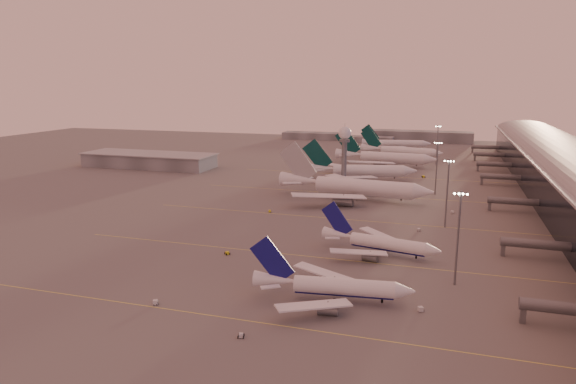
% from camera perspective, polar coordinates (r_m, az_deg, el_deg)
% --- Properties ---
extents(ground, '(700.00, 700.00, 0.00)m').
position_cam_1_polar(ground, '(151.47, -4.68, -7.73)').
color(ground, '#605D5D').
rests_on(ground, ground).
extents(taxiway_markings, '(180.00, 185.25, 0.02)m').
position_cam_1_polar(taxiway_markings, '(196.24, 9.71, -3.19)').
color(taxiway_markings, '#E5D951').
rests_on(taxiway_markings, ground).
extents(hangar, '(82.00, 27.00, 8.50)m').
position_cam_1_polar(hangar, '(326.13, -15.17, 3.46)').
color(hangar, slate).
rests_on(hangar, ground).
extents(radar_tower, '(6.40, 6.40, 31.10)m').
position_cam_1_polar(radar_tower, '(258.35, 6.30, 5.34)').
color(radar_tower, slate).
rests_on(radar_tower, ground).
extents(mast_a, '(3.60, 0.56, 25.00)m').
position_cam_1_polar(mast_a, '(137.22, 18.38, -4.43)').
color(mast_a, slate).
rests_on(mast_a, ground).
extents(mast_b, '(3.60, 0.56, 25.00)m').
position_cam_1_polar(mast_b, '(190.63, 17.28, 0.21)').
color(mast_b, slate).
rests_on(mast_b, ground).
extents(mast_c, '(3.60, 0.56, 25.00)m').
position_cam_1_polar(mast_c, '(244.80, 16.20, 2.84)').
color(mast_c, slate).
rests_on(mast_c, ground).
extents(mast_d, '(3.60, 0.56, 25.00)m').
position_cam_1_polar(mast_d, '(334.03, 16.24, 5.23)').
color(mast_d, slate).
rests_on(mast_d, ground).
extents(distant_horizon, '(165.00, 37.50, 9.00)m').
position_cam_1_polar(distant_horizon, '(462.30, 10.90, 6.08)').
color(distant_horizon, slate).
rests_on(distant_horizon, ground).
extents(narrowbody_near, '(39.40, 31.29, 15.41)m').
position_cam_1_polar(narrowbody_near, '(124.78, 4.95, -10.68)').
color(narrowbody_near, white).
rests_on(narrowbody_near, ground).
extents(narrowbody_mid, '(37.67, 29.77, 14.87)m').
position_cam_1_polar(narrowbody_mid, '(158.77, 10.12, -5.79)').
color(narrowbody_mid, white).
rests_on(narrowbody_mid, ground).
extents(widebody_white, '(70.60, 56.34, 24.84)m').
position_cam_1_polar(widebody_white, '(229.06, 7.35, 0.21)').
color(widebody_white, white).
rests_on(widebody_white, ground).
extents(greentail_a, '(59.63, 47.63, 21.98)m').
position_cam_1_polar(greentail_a, '(274.65, 8.06, 2.10)').
color(greentail_a, white).
rests_on(greentail_a, ground).
extents(greentail_b, '(63.77, 51.35, 23.16)m').
position_cam_1_polar(greentail_b, '(322.62, 10.78, 3.54)').
color(greentail_b, white).
rests_on(greentail_b, ground).
extents(greentail_c, '(56.91, 45.62, 20.79)m').
position_cam_1_polar(greentail_c, '(358.57, 12.47, 4.26)').
color(greentail_c, white).
rests_on(greentail_c, ground).
extents(greentail_d, '(52.91, 42.34, 19.40)m').
position_cam_1_polar(greentail_d, '(404.93, 11.97, 5.13)').
color(greentail_d, white).
rests_on(greentail_d, ground).
extents(gsv_truck_a, '(6.10, 4.54, 2.34)m').
position_cam_1_polar(gsv_truck_a, '(127.12, -14.32, -11.53)').
color(gsv_truck_a, silver).
rests_on(gsv_truck_a, ground).
extents(gsv_tug_near, '(2.50, 3.34, 0.85)m').
position_cam_1_polar(gsv_tug_near, '(109.77, -5.24, -15.60)').
color(gsv_tug_near, silver).
rests_on(gsv_tug_near, ground).
extents(gsv_catering_a, '(5.74, 4.57, 4.32)m').
position_cam_1_polar(gsv_catering_a, '(123.46, 14.66, -11.80)').
color(gsv_catering_a, silver).
rests_on(gsv_catering_a, ground).
extents(gsv_tug_mid, '(3.64, 3.57, 0.91)m').
position_cam_1_polar(gsv_tug_mid, '(157.80, -6.76, -6.77)').
color(gsv_tug_mid, yellow).
rests_on(gsv_tug_mid, ground).
extents(gsv_truck_b, '(5.07, 2.06, 2.02)m').
position_cam_1_polar(gsv_truck_b, '(186.18, 14.46, -3.93)').
color(gsv_truck_b, silver).
rests_on(gsv_truck_b, ground).
extents(gsv_truck_c, '(5.15, 3.26, 1.96)m').
position_cam_1_polar(gsv_truck_c, '(205.91, -1.94, -2.01)').
color(gsv_truck_c, yellow).
rests_on(gsv_truck_c, ground).
extents(gsv_catering_b, '(5.13, 2.65, 4.10)m').
position_cam_1_polar(gsv_catering_b, '(214.06, 17.87, -1.76)').
color(gsv_catering_b, silver).
rests_on(gsv_catering_b, ground).
extents(gsv_tug_far, '(3.84, 4.63, 1.14)m').
position_cam_1_polar(gsv_tug_far, '(244.87, 9.94, 0.02)').
color(gsv_tug_far, silver).
rests_on(gsv_tug_far, ground).
extents(gsv_truck_d, '(2.63, 5.75, 2.24)m').
position_cam_1_polar(gsv_truck_d, '(263.01, 1.58, 1.16)').
color(gsv_truck_d, silver).
rests_on(gsv_truck_d, ground).
extents(gsv_tug_hangar, '(4.33, 3.36, 1.09)m').
position_cam_1_polar(gsv_tug_hangar, '(289.56, 14.82, 1.66)').
color(gsv_tug_hangar, yellow).
rests_on(gsv_tug_hangar, ground).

